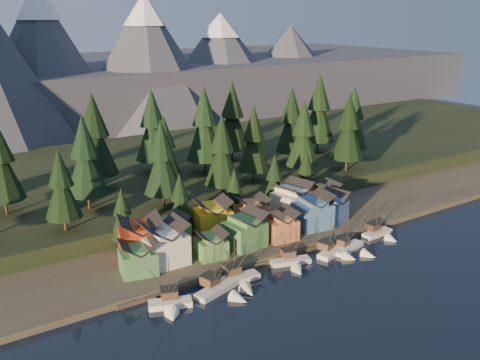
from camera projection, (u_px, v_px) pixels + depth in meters
ground at (314, 287)px, 118.17m from camera, size 500.00×500.00×0.00m
shore_strip at (219, 226)px, 149.77m from camera, size 400.00×50.00×1.50m
hillside at (146, 175)px, 188.89m from camera, size 420.00×100.00×6.00m
dock at (269, 258)px, 131.15m from camera, size 80.00×4.00×1.00m
mountain_ridge at (39, 77)px, 278.12m from camera, size 560.00×190.00×90.00m
boat_0 at (170, 298)px, 108.75m from camera, size 9.70×10.34×12.03m
boat_1 at (222, 284)px, 114.70m from camera, size 12.25×12.77×12.30m
boat_2 at (238, 275)px, 118.77m from camera, size 11.60×12.45×12.22m
boat_3 at (292, 258)px, 127.65m from camera, size 10.38×10.79×10.92m
boat_4 at (336, 247)px, 132.94m from camera, size 10.05×10.60×11.68m
boat_5 at (353, 245)px, 134.97m from camera, size 11.07×11.58×11.04m
boat_6 at (381, 229)px, 144.24m from camera, size 9.54×10.32×11.09m
house_front_0 at (138, 256)px, 120.08m from camera, size 9.15×8.81×7.85m
house_front_1 at (163, 242)px, 124.55m from camera, size 10.12×9.73×10.32m
house_front_2 at (211, 243)px, 128.24m from camera, size 7.61×7.66×6.68m
house_front_3 at (245, 228)px, 133.87m from camera, size 9.80×9.42×9.17m
house_front_4 at (280, 224)px, 138.75m from camera, size 8.50×9.02×7.76m
house_front_5 at (313, 210)px, 145.64m from camera, size 10.54×9.83×9.81m
house_front_6 at (330, 206)px, 149.89m from camera, size 10.40×10.06×8.63m
house_back_0 at (140, 237)px, 126.58m from camera, size 11.75×11.47×10.61m
house_back_1 at (172, 230)px, 134.12m from camera, size 8.36×8.43×8.25m
house_back_2 at (212, 216)px, 141.18m from camera, size 10.59×9.99×9.74m
house_back_3 at (252, 211)px, 146.28m from camera, size 9.67×8.92×8.59m
house_back_4 at (291, 199)px, 153.03m from camera, size 11.26×10.97×10.43m
house_back_5 at (324, 195)px, 159.12m from camera, size 8.00×8.09×8.48m
tree_hill_1 at (0, 163)px, 139.84m from camera, size 11.32×11.32×26.38m
tree_hill_2 at (61, 187)px, 130.08m from camera, size 9.00×9.00×20.98m
tree_hill_3 at (85, 159)px, 144.02m from camera, size 11.28×11.28×26.28m
tree_hill_4 at (95, 137)px, 159.58m from camera, size 12.82×12.82×29.87m
tree_hill_5 at (162, 160)px, 145.77m from camera, size 10.69×10.69×24.91m
tree_hill_6 at (165, 149)px, 162.26m from camera, size 9.78×9.78×22.77m
tree_hill_7 at (222, 152)px, 153.68m from camera, size 10.62×10.62×24.74m
tree_hill_8 at (204, 126)px, 176.19m from camera, size 12.72×12.72×29.63m
tree_hill_9 at (254, 141)px, 167.69m from camera, size 10.57×10.57×24.63m
tree_hill_10 at (232, 118)px, 191.05m from camera, size 12.53×12.53×29.20m
tree_hill_11 at (303, 136)px, 171.94m from camera, size 11.08×11.08×25.82m
tree_hill_12 at (292, 123)px, 188.66m from camera, size 11.68×11.68×27.22m
tree_hill_13 at (348, 129)px, 179.71m from camera, size 11.38×11.38×26.51m
tree_hill_14 at (319, 110)px, 202.41m from camera, size 12.98×12.98×30.24m
tree_hill_15 at (153, 127)px, 176.94m from camera, size 12.29×12.29×28.63m
tree_hill_17 at (353, 120)px, 193.86m from camera, size 11.70×11.70×27.26m
tree_shore_0 at (123, 215)px, 132.24m from camera, size 6.73×6.73×15.69m
tree_shore_1 at (180, 201)px, 140.49m from camera, size 7.21×7.21×16.80m
tree_shore_2 at (234, 192)px, 149.66m from camera, size 6.63×6.63×15.44m
tree_shore_3 at (274, 180)px, 156.71m from camera, size 7.47×7.47×17.41m
tree_shore_4 at (306, 174)px, 163.04m from camera, size 7.42×7.42×17.29m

